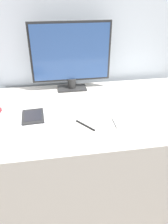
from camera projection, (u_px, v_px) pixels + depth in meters
ground_plane at (90, 202)px, 1.57m from camera, size 10.00×10.00×0.00m
wall_back at (77, 11)px, 1.45m from camera, size 3.60×0.05×2.40m
desk at (88, 155)px, 1.48m from camera, size 1.47×0.79×0.72m
monitor at (71, 56)px, 1.43m from camera, size 0.53×0.11×0.45m
keyboard at (140, 120)px, 1.18m from camera, size 0.28×0.10×0.01m
laptop at (28, 120)px, 1.17m from camera, size 0.33×0.24×0.02m
ereader at (33, 116)px, 1.18m from camera, size 0.12×0.16×0.01m
pen at (85, 125)px, 1.14m from camera, size 0.09×0.11×0.01m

